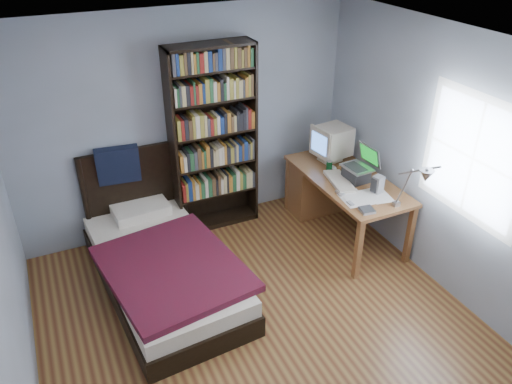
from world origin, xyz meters
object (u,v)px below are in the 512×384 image
laptop (358,171)px  bookshelf (213,141)px  bed (161,262)px  crt_monitor (332,142)px  desk_lamp (422,178)px  keyboard (340,181)px  desk (324,185)px  soda_can (329,166)px  speaker (378,185)px

laptop → bookshelf: bookshelf is taller
laptop → bed: size_ratio=0.17×
crt_monitor → bookshelf: bearing=163.8°
desk_lamp → bed: (-2.14, 1.12, -1.01)m
desk_lamp → bed: desk_lamp is taller
keyboard → bed: size_ratio=0.22×
desk → soda_can: (-0.10, -0.21, 0.37)m
crt_monitor → laptop: size_ratio=1.09×
laptop → bookshelf: bearing=145.1°
desk → bed: bed is taller
laptop → soda_can: 0.36m
crt_monitor → desk_lamp: 1.58m
desk_lamp → laptop: bearing=85.3°
desk_lamp → bookshelf: size_ratio=0.31×
laptop → speaker: size_ratio=2.03×
speaker → bed: bearing=155.9°
crt_monitor → speaker: size_ratio=2.21×
soda_can → bed: 2.13m
desk → speaker: speaker is taller
bookshelf → bed: (-0.90, -0.81, -0.82)m
desk → laptop: laptop is taller
crt_monitor → bed: (-2.22, -0.43, -0.72)m
desk_lamp → bookshelf: bookshelf is taller
bookshelf → bed: size_ratio=0.95×
soda_can → speaker: bearing=-72.8°
keyboard → speaker: (0.24, -0.34, 0.08)m
desk → speaker: size_ratio=8.27×
keyboard → bed: (-2.01, 0.08, -0.49)m
desk_lamp → soda_can: bearing=93.6°
crt_monitor → soda_can: 0.33m
laptop → speaker: 0.32m
laptop → bed: bed is taller
laptop → keyboard: 0.23m
laptop → speaker: laptop is taller
laptop → bed: bearing=177.3°
crt_monitor → speaker: bearing=-87.9°
keyboard → laptop: bearing=5.1°
crt_monitor → desk_lamp: (-0.08, -1.55, 0.29)m
keyboard → bed: bearing=-171.3°
desk → keyboard: size_ratio=3.20×
laptop → desk_lamp: bearing=-94.7°
desk_lamp → speaker: bearing=80.8°
desk_lamp → bed: 2.61m
desk_lamp → bed: size_ratio=0.30×
desk → bookshelf: 1.46m
keyboard → desk_lamp: bearing=-71.9°
speaker → bed: (-2.25, 0.42, -0.57)m
laptop → desk_lamp: size_ratio=0.59×
bookshelf → laptop: bearing=-34.9°
crt_monitor → bookshelf: 1.37m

